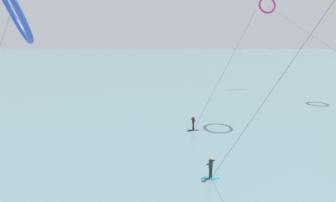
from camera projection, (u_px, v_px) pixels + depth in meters
sea_water at (163, 64)px, 110.91m from camera, size 400.00×200.00×0.08m
surfer_teal at (211, 169)px, 23.55m from camera, size 1.40×0.72×1.70m
surfer_navy at (193, 124)px, 35.20m from camera, size 1.40×0.68×1.70m
kite_cobalt at (12, 6)px, 20.37m from camera, size 4.57×13.51×15.09m
kite_magenta at (268, 5)px, 62.63m from camera, size 4.83×52.51×18.14m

